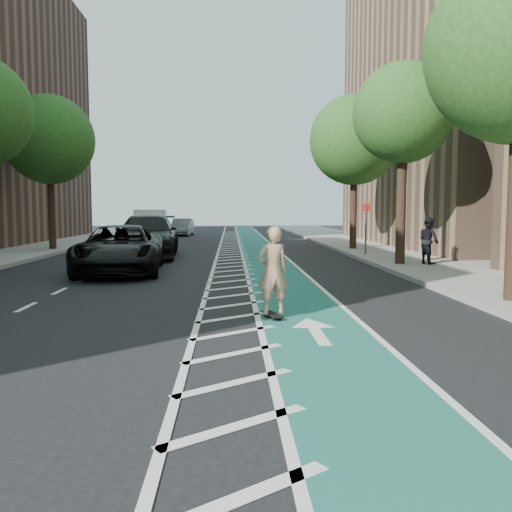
{
  "coord_description": "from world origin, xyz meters",
  "views": [
    {
      "loc": [
        1.46,
        -12.38,
        2.24
      ],
      "look_at": [
        2.06,
        0.61,
        1.1
      ],
      "focal_mm": 38.0,
      "sensor_mm": 36.0,
      "label": 1
    }
  ],
  "objects": [
    {
      "name": "car_silver",
      "position": [
        -3.99,
        25.93,
        0.72
      ],
      "size": [
        1.8,
        4.25,
        1.43
      ],
      "primitive_type": "imported",
      "rotation": [
        0.0,
        0.0,
        -0.03
      ],
      "color": "#9F9EA4",
      "rests_on": "ground"
    },
    {
      "name": "suv_near",
      "position": [
        -2.4,
        6.61,
        0.83
      ],
      "size": [
        3.27,
        6.22,
        1.67
      ],
      "primitive_type": "imported",
      "rotation": [
        0.0,
        0.0,
        0.09
      ],
      "color": "black",
      "rests_on": "ground"
    },
    {
      "name": "curb_right",
      "position": [
        7.05,
        10.0,
        0.08
      ],
      "size": [
        0.12,
        90.0,
        0.16
      ],
      "primitive_type": "cube",
      "color": "gray",
      "rests_on": "ground"
    },
    {
      "name": "sidewalk_right",
      "position": [
        9.5,
        10.0,
        0.07
      ],
      "size": [
        5.0,
        90.0,
        0.15
      ],
      "primitive_type": "cube",
      "color": "gray",
      "rests_on": "ground"
    },
    {
      "name": "car_grey",
      "position": [
        -2.57,
        32.81,
        0.71
      ],
      "size": [
        1.75,
        4.39,
        1.42
      ],
      "primitive_type": "imported",
      "rotation": [
        0.0,
        0.0,
        -0.06
      ],
      "color": "slate",
      "rests_on": "ground"
    },
    {
      "name": "pedestrian",
      "position": [
        8.95,
        7.78,
        1.03
      ],
      "size": [
        0.88,
        1.01,
        1.77
      ],
      "primitive_type": "imported",
      "rotation": [
        0.0,
        0.0,
        1.85
      ],
      "color": "black",
      "rests_on": "sidewalk_right"
    },
    {
      "name": "buffer_strip",
      "position": [
        1.5,
        10.0,
        0.01
      ],
      "size": [
        1.4,
        90.0,
        0.01
      ],
      "primitive_type": "cube",
      "color": "silver",
      "rests_on": "ground"
    },
    {
      "name": "tree_l_d",
      "position": [
        -7.9,
        16.0,
        5.77
      ],
      "size": [
        4.2,
        4.2,
        7.9
      ],
      "color": "#382619",
      "rests_on": "ground"
    },
    {
      "name": "tree_r_c",
      "position": [
        7.9,
        8.0,
        5.77
      ],
      "size": [
        4.2,
        4.2,
        7.9
      ],
      "color": "#382619",
      "rests_on": "ground"
    },
    {
      "name": "barrel_a",
      "position": [
        -3.09,
        6.55,
        0.43
      ],
      "size": [
        0.67,
        0.67,
        0.91
      ],
      "color": "#D64E0B",
      "rests_on": "ground"
    },
    {
      "name": "sign_post",
      "position": [
        7.6,
        12.0,
        1.35
      ],
      "size": [
        0.35,
        0.08,
        2.47
      ],
      "color": "#4C4C4C",
      "rests_on": "ground"
    },
    {
      "name": "skateboarder",
      "position": [
        2.3,
        -1.51,
        0.99
      ],
      "size": [
        0.75,
        0.6,
        1.79
      ],
      "primitive_type": "imported",
      "rotation": [
        0.0,
        0.0,
        3.44
      ],
      "color": "tan",
      "rests_on": "skateboard"
    },
    {
      "name": "bike_lane",
      "position": [
        3.0,
        10.0,
        0.01
      ],
      "size": [
        2.0,
        90.0,
        0.01
      ],
      "primitive_type": "cube",
      "color": "#1C635B",
      "rests_on": "ground"
    },
    {
      "name": "tree_r_d",
      "position": [
        7.9,
        16.0,
        5.77
      ],
      "size": [
        4.2,
        4.2,
        7.9
      ],
      "color": "#382619",
      "rests_on": "ground"
    },
    {
      "name": "building_right_far",
      "position": [
        17.5,
        20.0,
        9.5
      ],
      "size": [
        14.0,
        22.0,
        19.0
      ],
      "primitive_type": "cube",
      "color": "#84664C",
      "rests_on": "ground"
    },
    {
      "name": "skateboard",
      "position": [
        2.3,
        -1.51,
        0.08
      ],
      "size": [
        0.42,
        0.77,
        0.1
      ],
      "rotation": [
        0.0,
        0.0,
        0.29
      ],
      "color": "black",
      "rests_on": "ground"
    },
    {
      "name": "suv_far",
      "position": [
        -2.4,
        12.84,
        0.97
      ],
      "size": [
        3.16,
        6.87,
        1.94
      ],
      "primitive_type": "imported",
      "rotation": [
        0.0,
        0.0,
        0.07
      ],
      "color": "black",
      "rests_on": "ground"
    },
    {
      "name": "box_truck",
      "position": [
        -5.06,
        31.71,
        1.0
      ],
      "size": [
        2.63,
        5.33,
        2.16
      ],
      "rotation": [
        0.0,
        0.0,
        0.07
      ],
      "color": "silver",
      "rests_on": "ground"
    },
    {
      "name": "barrel_c",
      "position": [
        -4.0,
        16.72,
        0.47
      ],
      "size": [
        0.73,
        0.73,
        1.0
      ],
      "color": "#D94A0B",
      "rests_on": "ground"
    },
    {
      "name": "ground",
      "position": [
        0.0,
        0.0,
        0.0
      ],
      "size": [
        120.0,
        120.0,
        0.0
      ],
      "primitive_type": "plane",
      "color": "black",
      "rests_on": "ground"
    },
    {
      "name": "curb_left",
      "position": [
        -7.05,
        10.0,
        0.08
      ],
      "size": [
        0.12,
        90.0,
        0.16
      ],
      "primitive_type": "cube",
      "color": "gray",
      "rests_on": "ground"
    },
    {
      "name": "barrel_b",
      "position": [
        -2.01,
        9.56,
        0.37
      ],
      "size": [
        0.58,
        0.58,
        0.79
      ],
      "color": "#F5550C",
      "rests_on": "ground"
    }
  ]
}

